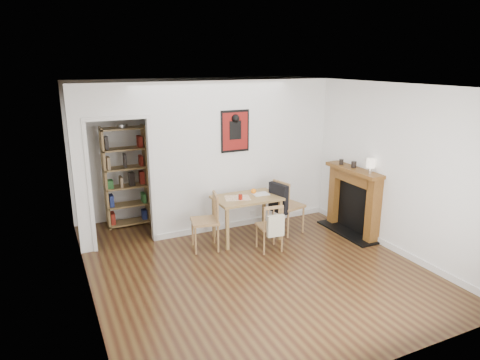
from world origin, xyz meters
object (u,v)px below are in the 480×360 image
chair_left (205,222)px  red_glass (240,197)px  bookshelf (126,177)px  dining_table (247,202)px  ceramic_jar_a (354,165)px  chair_right (288,205)px  notebook (261,194)px  mantel_lamp (371,164)px  fireplace (354,199)px  orange_fruit (254,191)px  ceramic_jar_b (341,162)px  chair_front (270,226)px

chair_left → red_glass: 0.70m
bookshelf → red_glass: 2.20m
chair_left → bookshelf: bookshelf is taller
dining_table → ceramic_jar_a: ceramic_jar_a is taller
chair_right → ceramic_jar_a: 1.32m
chair_left → notebook: bearing=6.5°
notebook → mantel_lamp: size_ratio=1.15×
bookshelf → ceramic_jar_a: 4.00m
fireplace → orange_fruit: 1.75m
fireplace → ceramic_jar_b: ceramic_jar_b is taller
chair_right → ceramic_jar_b: ceramic_jar_b is taller
dining_table → chair_front: chair_front is taller
notebook → fireplace: bearing=-20.4°
chair_front → bookshelf: bearing=130.9°
chair_left → ceramic_jar_a: ceramic_jar_a is taller
dining_table → chair_right: (0.75, -0.07, -0.15)m
orange_fruit → mantel_lamp: size_ratio=0.39×
chair_front → fireplace: 1.69m
dining_table → red_glass: (-0.16, -0.09, 0.13)m
ceramic_jar_a → ceramic_jar_b: (-0.05, 0.27, -0.01)m
chair_right → ceramic_jar_a: bearing=-23.0°
fireplace → red_glass: fireplace is taller
chair_front → fireplace: bearing=1.0°
fireplace → mantel_lamp: mantel_lamp is taller
dining_table → fireplace: fireplace is taller
chair_right → bookshelf: size_ratio=0.53×
notebook → ceramic_jar_a: (1.50, -0.52, 0.47)m
notebook → chair_right: bearing=-10.9°
chair_front → red_glass: (-0.28, 0.48, 0.38)m
red_glass → ceramic_jar_b: size_ratio=0.94×
dining_table → ceramic_jar_b: 1.83m
dining_table → ceramic_jar_a: (1.77, -0.50, 0.57)m
bookshelf → notebook: bearing=-37.2°
fireplace → dining_table: bearing=163.2°
fireplace → mantel_lamp: bearing=-90.5°
chair_right → red_glass: (-0.91, -0.02, 0.28)m
fireplace → ceramic_jar_b: (-0.07, 0.31, 0.59)m
chair_left → dining_table: bearing=7.0°
fireplace → ceramic_jar_a: size_ratio=11.79×
dining_table → chair_right: chair_right is taller
bookshelf → fireplace: bearing=-30.5°
chair_right → orange_fruit: bearing=162.9°
chair_left → chair_right: (1.54, 0.03, 0.04)m
bookshelf → orange_fruit: 2.33m
dining_table → mantel_lamp: (1.79, -0.88, 0.66)m
fireplace → ceramic_jar_b: size_ratio=13.34×
bookshelf → chair_right: bearing=-32.9°
ceramic_jar_b → dining_table: bearing=172.4°
ceramic_jar_b → chair_right: bearing=170.5°
chair_right → ceramic_jar_b: bearing=-9.5°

